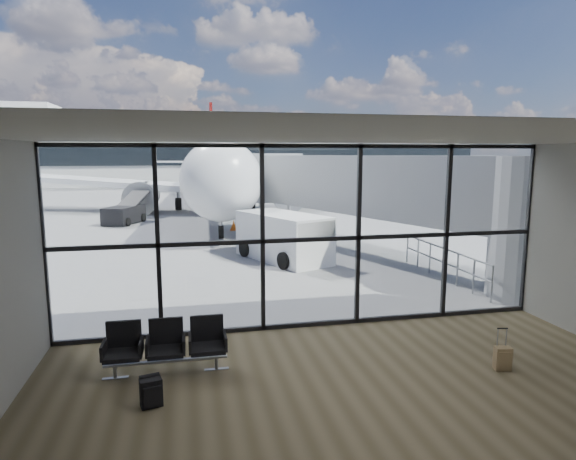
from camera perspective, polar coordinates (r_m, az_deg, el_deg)
name	(u,v)px	position (r m, az deg, el deg)	size (l,w,h in m)	color
ground	(214,195)	(51.36, -8.81, 4.08)	(220.00, 220.00, 0.00)	slate
lounge_shell	(397,265)	(7.14, 12.78, -4.10)	(12.02, 8.01, 4.51)	brown
glass_curtain_wall	(311,238)	(11.66, 2.78, -0.90)	(12.10, 0.12, 4.50)	white
jet_bridge	(384,192)	(19.86, 11.27, 4.49)	(8.00, 16.50, 4.33)	#929497
apron_railing	(443,259)	(17.29, 17.89, -3.25)	(0.06, 5.46, 1.11)	gray
far_terminal	(200,155)	(73.11, -10.40, 8.75)	(80.00, 12.20, 11.00)	#B8B9B4
tree_3	(26,152)	(86.51, -28.59, 8.10)	(4.95, 4.95, 7.12)	#382619
tree_4	(67,148)	(85.04, -24.70, 8.79)	(5.61, 5.61, 8.07)	#382619
tree_5	(107,144)	(83.98, -20.68, 9.47)	(6.27, 6.27, 9.03)	#382619
seating_row	(166,343)	(9.96, -14.24, -12.90)	(2.35, 0.66, 1.04)	gray
backpack	(151,392)	(8.88, -15.91, -18.02)	(0.40, 0.39, 0.54)	black
suitcase	(503,358)	(10.70, 24.10, -13.71)	(0.34, 0.27, 0.85)	olive
airliner	(215,171)	(38.96, -8.69, 6.98)	(32.92, 38.14, 9.82)	white
service_van	(285,237)	(19.39, -0.40, -0.78)	(3.48, 4.73, 1.88)	white
belt_loader	(125,213)	(31.58, -18.76, 1.89)	(2.71, 4.31, 1.88)	black
traffic_cone_a	(234,225)	(27.37, -6.47, 0.54)	(0.41, 0.41, 0.58)	#FF650D
traffic_cone_c	(266,236)	(23.73, -2.67, -0.76)	(0.37, 0.37, 0.52)	orange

